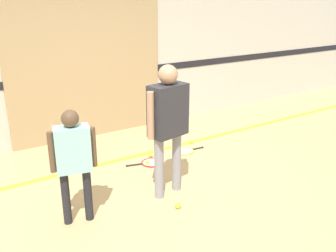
{
  "coord_description": "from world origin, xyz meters",
  "views": [
    {
      "loc": [
        -2.05,
        -3.35,
        2.27
      ],
      "look_at": [
        0.13,
        0.03,
        0.86
      ],
      "focal_mm": 40.0,
      "sensor_mm": 36.0,
      "label": 1
    }
  ],
  "objects_px": {
    "tennis_ball_stray_left": "(191,141)",
    "tennis_ball_stray_right": "(151,155)",
    "person_instructor": "(168,117)",
    "tennis_ball_by_spare_racket": "(147,163)",
    "person_student_left": "(73,155)",
    "racket_spare_on_floor": "(151,163)",
    "racket_second_spare": "(185,151)",
    "tennis_ball_near_instructor": "(178,206)"
  },
  "relations": [
    {
      "from": "tennis_ball_stray_left",
      "to": "tennis_ball_stray_right",
      "type": "relative_size",
      "value": 1.0
    },
    {
      "from": "person_instructor",
      "to": "tennis_ball_by_spare_racket",
      "type": "relative_size",
      "value": 23.67
    },
    {
      "from": "person_student_left",
      "to": "person_instructor",
      "type": "bearing_deg",
      "value": 12.97
    },
    {
      "from": "person_student_left",
      "to": "racket_spare_on_floor",
      "type": "relative_size",
      "value": 2.22
    },
    {
      "from": "racket_spare_on_floor",
      "to": "tennis_ball_stray_left",
      "type": "height_order",
      "value": "tennis_ball_stray_left"
    },
    {
      "from": "person_student_left",
      "to": "racket_spare_on_floor",
      "type": "height_order",
      "value": "person_student_left"
    },
    {
      "from": "racket_spare_on_floor",
      "to": "tennis_ball_stray_left",
      "type": "distance_m",
      "value": 0.99
    },
    {
      "from": "tennis_ball_by_spare_racket",
      "to": "tennis_ball_stray_right",
      "type": "relative_size",
      "value": 1.0
    },
    {
      "from": "person_student_left",
      "to": "racket_second_spare",
      "type": "bearing_deg",
      "value": 37.78
    },
    {
      "from": "person_instructor",
      "to": "racket_second_spare",
      "type": "bearing_deg",
      "value": 35.14
    },
    {
      "from": "racket_second_spare",
      "to": "tennis_ball_stray_left",
      "type": "height_order",
      "value": "tennis_ball_stray_left"
    },
    {
      "from": "tennis_ball_by_spare_racket",
      "to": "person_student_left",
      "type": "bearing_deg",
      "value": -148.02
    },
    {
      "from": "person_instructor",
      "to": "tennis_ball_stray_right",
      "type": "height_order",
      "value": "person_instructor"
    },
    {
      "from": "tennis_ball_by_spare_racket",
      "to": "tennis_ball_stray_right",
      "type": "distance_m",
      "value": 0.26
    },
    {
      "from": "tennis_ball_near_instructor",
      "to": "tennis_ball_stray_left",
      "type": "relative_size",
      "value": 1.0
    },
    {
      "from": "tennis_ball_near_instructor",
      "to": "tennis_ball_stray_left",
      "type": "height_order",
      "value": "same"
    },
    {
      "from": "person_instructor",
      "to": "person_student_left",
      "type": "bearing_deg",
      "value": 169.12
    },
    {
      "from": "tennis_ball_stray_left",
      "to": "tennis_ball_by_spare_racket",
      "type": "bearing_deg",
      "value": -162.27
    },
    {
      "from": "racket_spare_on_floor",
      "to": "tennis_ball_near_instructor",
      "type": "bearing_deg",
      "value": 89.04
    },
    {
      "from": "racket_second_spare",
      "to": "tennis_ball_by_spare_racket",
      "type": "height_order",
      "value": "tennis_ball_by_spare_racket"
    },
    {
      "from": "tennis_ball_near_instructor",
      "to": "tennis_ball_stray_right",
      "type": "bearing_deg",
      "value": 71.92
    },
    {
      "from": "person_instructor",
      "to": "racket_spare_on_floor",
      "type": "xyz_separation_m",
      "value": [
        0.25,
        0.84,
        -0.96
      ]
    },
    {
      "from": "person_student_left",
      "to": "tennis_ball_near_instructor",
      "type": "xyz_separation_m",
      "value": [
        1.02,
        -0.37,
        -0.73
      ]
    },
    {
      "from": "person_instructor",
      "to": "tennis_ball_near_instructor",
      "type": "bearing_deg",
      "value": -115.77
    },
    {
      "from": "person_student_left",
      "to": "tennis_ball_stray_left",
      "type": "relative_size",
      "value": 18.65
    },
    {
      "from": "person_student_left",
      "to": "tennis_ball_stray_left",
      "type": "xyz_separation_m",
      "value": [
        2.3,
        1.13,
        -0.73
      ]
    },
    {
      "from": "person_student_left",
      "to": "racket_spare_on_floor",
      "type": "bearing_deg",
      "value": 44.78
    },
    {
      "from": "tennis_ball_by_spare_racket",
      "to": "person_instructor",
      "type": "bearing_deg",
      "value": -102.72
    },
    {
      "from": "racket_spare_on_floor",
      "to": "person_student_left",
      "type": "bearing_deg",
      "value": 46.41
    },
    {
      "from": "racket_spare_on_floor",
      "to": "tennis_ball_by_spare_racket",
      "type": "xyz_separation_m",
      "value": [
        -0.06,
        -0.01,
        0.02
      ]
    },
    {
      "from": "racket_spare_on_floor",
      "to": "tennis_ball_by_spare_racket",
      "type": "height_order",
      "value": "tennis_ball_by_spare_racket"
    },
    {
      "from": "person_student_left",
      "to": "tennis_ball_by_spare_racket",
      "type": "bearing_deg",
      "value": 45.51
    },
    {
      "from": "racket_spare_on_floor",
      "to": "tennis_ball_near_instructor",
      "type": "distance_m",
      "value": 1.25
    },
    {
      "from": "person_student_left",
      "to": "tennis_ball_stray_right",
      "type": "height_order",
      "value": "person_student_left"
    },
    {
      "from": "tennis_ball_stray_left",
      "to": "person_student_left",
      "type": "bearing_deg",
      "value": -153.79
    },
    {
      "from": "racket_second_spare",
      "to": "tennis_ball_by_spare_racket",
      "type": "relative_size",
      "value": 7.73
    },
    {
      "from": "tennis_ball_stray_left",
      "to": "racket_second_spare",
      "type": "bearing_deg",
      "value": -141.29
    },
    {
      "from": "tennis_ball_near_instructor",
      "to": "tennis_ball_stray_left",
      "type": "xyz_separation_m",
      "value": [
        1.28,
        1.51,
        0.0
      ]
    },
    {
      "from": "tennis_ball_near_instructor",
      "to": "tennis_ball_stray_right",
      "type": "height_order",
      "value": "same"
    },
    {
      "from": "racket_spare_on_floor",
      "to": "racket_second_spare",
      "type": "xyz_separation_m",
      "value": [
        0.66,
        0.09,
        0.0
      ]
    },
    {
      "from": "tennis_ball_near_instructor",
      "to": "tennis_ball_by_spare_racket",
      "type": "bearing_deg",
      "value": 76.45
    },
    {
      "from": "person_student_left",
      "to": "racket_spare_on_floor",
      "type": "distance_m",
      "value": 1.77
    }
  ]
}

